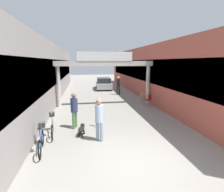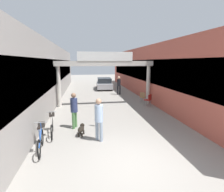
{
  "view_description": "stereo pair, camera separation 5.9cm",
  "coord_description": "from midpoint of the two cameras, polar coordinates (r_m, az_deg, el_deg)",
  "views": [
    {
      "loc": [
        -1.62,
        -4.95,
        3.22
      ],
      "look_at": [
        0.0,
        4.71,
        1.3
      ],
      "focal_mm": 28.0,
      "sensor_mm": 36.0,
      "label": 1
    },
    {
      "loc": [
        -1.56,
        -4.96,
        3.22
      ],
      "look_at": [
        0.0,
        4.71,
        1.3
      ],
      "focal_mm": 28.0,
      "sensor_mm": 36.0,
      "label": 2
    }
  ],
  "objects": [
    {
      "name": "ground_plane",
      "position": [
        6.12,
        7.82,
        -20.78
      ],
      "size": [
        80.0,
        80.0,
        0.0
      ],
      "primitive_type": "plane",
      "color": "gray"
    },
    {
      "name": "storefront_left",
      "position": [
        16.36,
        -21.67,
        6.98
      ],
      "size": [
        3.0,
        26.0,
        4.53
      ],
      "color": "#9E9993",
      "rests_on": "ground_plane"
    },
    {
      "name": "storefront_right",
      "position": [
        17.32,
        13.67,
        7.63
      ],
      "size": [
        3.0,
        26.0,
        4.53
      ],
      "color": "#B25142",
      "rests_on": "ground_plane"
    },
    {
      "name": "arcade_sign_gateway",
      "position": [
        12.91,
        -2.11,
        9.1
      ],
      "size": [
        7.4,
        0.47,
        3.92
      ],
      "color": "beige",
      "rests_on": "ground_plane"
    },
    {
      "name": "pedestrian_with_dog",
      "position": [
        7.16,
        -4.07,
        -6.77
      ],
      "size": [
        0.48,
        0.48,
        1.78
      ],
      "color": "#8C9EB2",
      "rests_on": "ground_plane"
    },
    {
      "name": "pedestrian_companion",
      "position": [
        8.71,
        -12.1,
        -3.86
      ],
      "size": [
        0.44,
        0.44,
        1.76
      ],
      "color": "#4C7F47",
      "rests_on": "ground_plane"
    },
    {
      "name": "pedestrian_carrying_crate",
      "position": [
        17.34,
        2.34,
        3.91
      ],
      "size": [
        0.39,
        0.37,
        1.82
      ],
      "color": "black",
      "rests_on": "ground_plane"
    },
    {
      "name": "dog_on_leash",
      "position": [
        8.0,
        -9.79,
        -10.51
      ],
      "size": [
        0.37,
        0.68,
        0.48
      ],
      "color": "black",
      "rests_on": "ground_plane"
    },
    {
      "name": "bicycle_blue_nearest",
      "position": [
        7.1,
        -22.03,
        -12.85
      ],
      "size": [
        0.46,
        1.68,
        0.98
      ],
      "color": "black",
      "rests_on": "ground_plane"
    },
    {
      "name": "bicycle_silver_second",
      "position": [
        8.36,
        -18.84,
        -9.0
      ],
      "size": [
        0.46,
        1.68,
        0.98
      ],
      "color": "black",
      "rests_on": "ground_plane"
    },
    {
      "name": "bollard_post_metal",
      "position": [
        8.88,
        -4.69,
        -6.95
      ],
      "size": [
        0.1,
        0.1,
        0.94
      ],
      "color": "gray",
      "rests_on": "ground_plane"
    },
    {
      "name": "cafe_chair_red_nearer",
      "position": [
        13.03,
        11.97,
        -1.02
      ],
      "size": [
        0.56,
        0.56,
        0.89
      ],
      "color": "gray",
      "rests_on": "ground_plane"
    },
    {
      "name": "cafe_chair_wood_farther",
      "position": [
        13.94,
        10.1,
        -0.17
      ],
      "size": [
        0.56,
        0.56,
        0.89
      ],
      "color": "gray",
      "rests_on": "ground_plane"
    },
    {
      "name": "parked_car_silver",
      "position": [
        21.13,
        -2.46,
        4.08
      ],
      "size": [
        1.99,
        4.1,
        1.33
      ],
      "color": "#99999E",
      "rests_on": "ground_plane"
    }
  ]
}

